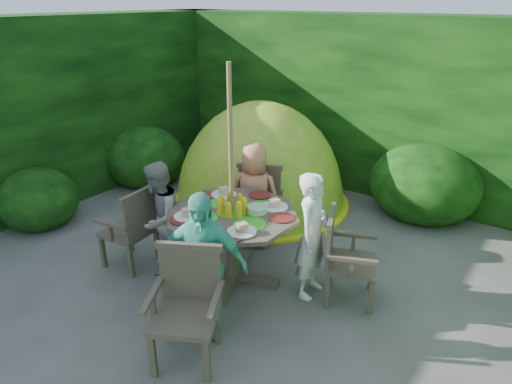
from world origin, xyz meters
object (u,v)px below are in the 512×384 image
Objects in this scene: garden_chair_front at (187,304)px; child_left at (159,218)px; garden_chair_back at (262,196)px; parasol_pole at (231,181)px; garden_chair_right at (344,256)px; patio_table at (233,223)px; child_front at (202,265)px; garden_chair_left at (133,227)px; child_right at (313,236)px; dome_tent at (260,202)px; child_back at (254,196)px.

child_left is at bearing 116.59° from garden_chair_front.
parasol_pole is at bearing 85.21° from garden_chair_back.
garden_chair_right is 0.95× the size of garden_chair_front.
patio_table is at bearing 83.51° from child_left.
garden_chair_back is at bearing 82.27° from child_front.
garden_chair_left is 0.33m from child_left.
garden_chair_left is 1.91m from child_right.
garden_chair_left is 2.21m from dome_tent.
child_back is at bearing 110.01° from parasol_pole.
child_back reaches higher than garden_chair_front.
garden_chair_left is 0.31× the size of dome_tent.
child_back is (-1.03, 0.48, -0.02)m from child_right.
dome_tent is at bearing 117.38° from parasol_pole.
parasol_pole is at bearing 105.03° from garden_chair_left.
patio_table is at bearing 32.81° from parasol_pole.
parasol_pole reaches higher than garden_chair_front.
patio_table is at bearing 105.08° from garden_chair_left.
dome_tent reaches higher than garden_chair_front.
child_left is at bearing 87.52° from garden_chair_right.
garden_chair_right is at bearing 19.84° from parasol_pole.
garden_chair_back is 0.33m from child_back.
parasol_pole is at bearing 80.36° from garden_chair_front.
garden_chair_back is at bearing 42.47° from garden_chair_right.
child_back reaches higher than garden_chair_left.
child_front is at bearing 148.46° from child_right.
garden_chair_right is 1.38m from child_front.
child_left reaches higher than garden_chair_front.
child_front reaches higher than garden_chair_left.
garden_chair_front is 3.11m from dome_tent.
child_right reaches higher than child_back.
dome_tent reaches higher than garden_chair_right.
parasol_pole is at bearing -147.19° from patio_table.
garden_chair_back is 0.32× the size of dome_tent.
garden_chair_back is (-0.37, 1.03, -0.17)m from patio_table.
child_left is at bearing 127.46° from child_front.
child_back is 0.93× the size of child_front.
child_right is at bearing 19.93° from patio_table.
garden_chair_back is 0.74× the size of child_back.
child_right is 1.03× the size of child_back.
garden_chair_left is 1.37m from child_front.
patio_table is 1.30× the size of child_front.
garden_chair_right is 2.43m from dome_tent.
garden_chair_left is 1.38m from child_back.
child_right is 2.32m from dome_tent.
child_right is 0.96× the size of child_front.
child_left is (-0.75, -0.27, -0.50)m from parasol_pole.
patio_table is 1.99× the size of garden_chair_right.
child_front is at bearing 123.43° from garden_chair_right.
dome_tent is (0.12, 2.15, -0.47)m from garden_chair_left.
garden_chair_left is at bearing 104.03° from child_right.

